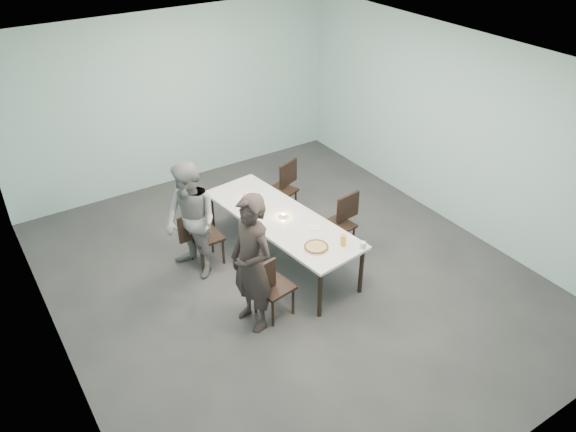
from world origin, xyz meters
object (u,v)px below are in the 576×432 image
tealight (283,216)px  pizza (316,247)px  amber_tumbler (245,197)px  diner_near (252,264)px  diner_far (191,222)px  chair_near_left (269,285)px  beer_glass (343,240)px  chair_far_right (284,185)px  table (281,221)px  water_tumbler (363,245)px  chair_far_left (201,234)px  side_plate (315,227)px  chair_near_right (342,219)px

tealight → pizza: bearing=-93.4°
pizza → amber_tumbler: 1.58m
diner_near → diner_far: bearing=178.8°
chair_near_left → beer_glass: 1.12m
diner_near → amber_tumbler: bearing=144.7°
chair_far_right → beer_glass: (-0.47, -2.13, 0.32)m
pizza → amber_tumbler: amber_tumbler is taller
diner_near → table: bearing=124.0°
table → water_tumbler: bearing=-68.2°
table → chair_far_left: bearing=149.9°
chair_far_left → table: bearing=-31.2°
side_plate → diner_far: bearing=146.8°
table → pizza: (-0.02, -0.87, 0.08)m
diner_near → pizza: bearing=83.4°
diner_near → beer_glass: diner_near is taller
chair_far_left → amber_tumbler: chair_far_left is taller
table → amber_tumbler: (-0.17, 0.70, 0.10)m
pizza → side_plate: bearing=56.4°
chair_far_right → tealight: (-0.74, -1.13, 0.27)m
chair_far_left → amber_tumbler: (0.81, 0.13, 0.29)m
chair_far_right → table: bearing=35.7°
pizza → tealight: (0.05, 0.86, 0.00)m
table → chair_near_left: chair_near_left is taller
beer_glass → amber_tumbler: (-0.48, 1.70, -0.03)m
chair_far_left → amber_tumbler: size_ratio=10.88×
chair_far_left → water_tumbler: bearing=-51.5°
diner_far → side_plate: (1.40, -0.91, -0.09)m
water_tumbler → chair_near_left: bearing=167.1°
diner_near → tealight: diner_near is taller
water_tumbler → tealight: bearing=110.6°
chair_far_right → pizza: chair_far_right is taller
tealight → side_plate: bearing=-65.2°
chair_far_left → chair_far_right: size_ratio=1.00×
chair_near_left → pizza: size_ratio=2.56×
pizza → tealight: 0.86m
diner_far → amber_tumbler: (0.98, 0.26, -0.05)m
chair_far_left → water_tumbler: 2.31m
diner_near → side_plate: (1.23, 0.43, -0.16)m
chair_near_left → chair_far_left: (-0.22, 1.48, 0.00)m
side_plate → tealight: 0.51m
amber_tumbler → chair_far_right: bearing=24.1°
amber_tumbler → beer_glass: bearing=-74.3°
chair_near_right → side_plate: bearing=14.3°
chair_near_right → diner_near: (-1.91, -0.69, 0.41)m
chair_far_left → diner_far: 0.40m
tealight → chair_near_left: bearing=-131.1°
chair_near_right → tealight: chair_near_right is taller
chair_far_left → pizza: (0.96, -1.44, 0.27)m
diner_far → water_tumbler: size_ratio=18.73×
chair_near_left → diner_far: (-0.39, 1.36, 0.34)m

